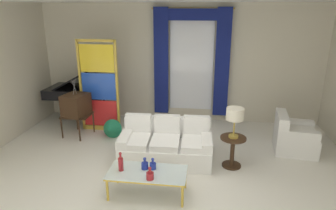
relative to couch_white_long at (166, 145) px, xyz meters
name	(u,v)px	position (x,y,z in m)	size (l,w,h in m)	color
ground_plane	(161,176)	(0.00, -0.66, -0.30)	(16.00, 16.00, 0.00)	silver
wall_rear	(179,63)	(0.00, 2.40, 1.20)	(8.00, 0.12, 3.00)	beige
curtained_window	(192,55)	(0.32, 2.24, 1.44)	(2.00, 0.17, 2.70)	white
couch_white_long	(166,145)	(0.00, 0.00, 0.00)	(1.79, 0.99, 0.86)	white
coffee_table	(147,174)	(-0.12, -1.23, 0.07)	(1.25, 0.60, 0.41)	silver
bottle_blue_decanter	(145,165)	(-0.18, -1.14, 0.17)	(0.11, 0.11, 0.20)	navy
bottle_crystal_tall	(153,165)	(-0.05, -1.13, 0.17)	(0.10, 0.10, 0.20)	navy
bottle_amber_squat	(121,163)	(-0.55, -1.25, 0.23)	(0.08, 0.08, 0.32)	maroon
bottle_ruby_flask	(150,175)	(-0.04, -1.44, 0.18)	(0.12, 0.12, 0.21)	maroon
vintage_tv	(76,106)	(-2.23, 0.88, 0.42)	(0.62, 0.69, 1.35)	#382314
armchair_white	(293,138)	(2.56, 0.73, -0.02)	(0.90, 0.90, 0.80)	white
stained_glass_divider	(99,88)	(-1.80, 1.27, 0.75)	(0.95, 0.05, 2.20)	gold
peacock_figurine	(111,130)	(-1.39, 0.78, -0.08)	(0.44, 0.60, 0.50)	beige
round_side_table	(232,149)	(1.27, -0.12, 0.05)	(0.48, 0.48, 0.59)	#382314
table_lamp_brass	(235,115)	(1.27, -0.12, 0.72)	(0.32, 0.32, 0.57)	#B29338
grand_piano	(78,90)	(-2.63, 1.93, 0.50)	(1.50, 1.10, 1.40)	black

